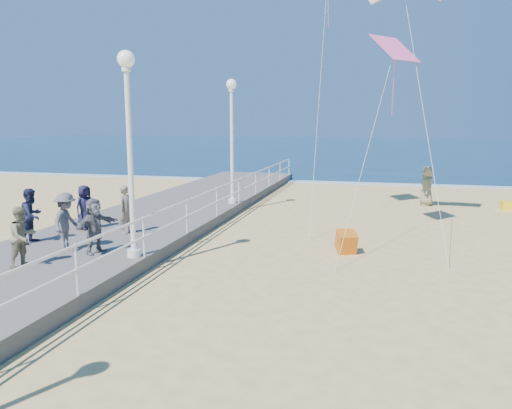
% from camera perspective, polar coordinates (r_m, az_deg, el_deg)
% --- Properties ---
extents(ground, '(160.00, 160.00, 0.00)m').
position_cam_1_polar(ground, '(12.39, 9.09, -9.30)').
color(ground, '#DABC72').
rests_on(ground, ground).
extents(ocean, '(160.00, 90.00, 0.05)m').
position_cam_1_polar(ocean, '(76.80, 13.57, 6.35)').
color(ocean, '#0C2B4A').
rests_on(ocean, ground).
extents(surf_line, '(160.00, 1.20, 0.04)m').
position_cam_1_polar(surf_line, '(32.45, 12.42, 2.35)').
color(surf_line, white).
rests_on(surf_line, ground).
extents(boardwalk, '(5.00, 44.00, 0.40)m').
position_cam_1_polar(boardwalk, '(14.93, -21.07, -5.76)').
color(boardwalk, slate).
rests_on(boardwalk, ground).
extents(railing, '(0.05, 42.00, 0.55)m').
position_cam_1_polar(railing, '(13.43, -12.76, -2.40)').
color(railing, white).
rests_on(railing, boardwalk).
extents(lamp_post_mid, '(0.44, 0.44, 5.32)m').
position_cam_1_polar(lamp_post_mid, '(13.30, -14.31, 7.90)').
color(lamp_post_mid, white).
rests_on(lamp_post_mid, boardwalk).
extents(lamp_post_far, '(0.44, 0.44, 5.32)m').
position_cam_1_polar(lamp_post_far, '(21.64, -2.79, 8.71)').
color(lamp_post_far, white).
rests_on(lamp_post_far, boardwalk).
extents(spectator_1, '(0.70, 0.83, 1.51)m').
position_cam_1_polar(spectator_1, '(13.61, -25.11, -3.35)').
color(spectator_1, gray).
rests_on(spectator_1, boardwalk).
extents(spectator_2, '(0.70, 1.10, 1.63)m').
position_cam_1_polar(spectator_2, '(14.82, -20.90, -1.84)').
color(spectator_2, '#56565B').
rests_on(spectator_2, boardwalk).
extents(spectator_4, '(0.69, 0.84, 1.49)m').
position_cam_1_polar(spectator_4, '(17.48, -18.96, -0.30)').
color(spectator_4, '#181732').
rests_on(spectator_4, boardwalk).
extents(spectator_5, '(0.81, 1.49, 1.53)m').
position_cam_1_polar(spectator_5, '(14.24, -17.98, -2.32)').
color(spectator_5, slate).
rests_on(spectator_5, boardwalk).
extents(spectator_6, '(0.48, 0.63, 1.56)m').
position_cam_1_polar(spectator_6, '(16.42, -14.63, -0.57)').
color(spectator_6, '#817059').
rests_on(spectator_6, boardwalk).
extents(spectator_7, '(0.66, 0.82, 1.62)m').
position_cam_1_polar(spectator_7, '(16.16, -24.24, -1.16)').
color(spectator_7, '#1C223E').
rests_on(spectator_7, boardwalk).
extents(beach_walker_c, '(0.71, 0.98, 1.86)m').
position_cam_1_polar(beach_walker_c, '(24.89, 18.96, 2.01)').
color(beach_walker_c, gray).
rests_on(beach_walker_c, ground).
extents(box_kite, '(0.75, 0.85, 0.74)m').
position_cam_1_polar(box_kite, '(15.36, 10.27, -4.45)').
color(box_kite, red).
rests_on(box_kite, ground).
extents(beach_chair_left, '(0.55, 0.55, 0.40)m').
position_cam_1_polar(beach_chair_left, '(25.16, 26.86, -0.11)').
color(beach_chair_left, yellow).
rests_on(beach_chair_left, ground).
extents(kite_diamond_pink, '(1.71, 1.76, 0.91)m').
position_cam_1_polar(kite_diamond_pink, '(17.78, 15.59, 16.82)').
color(kite_diamond_pink, pink).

